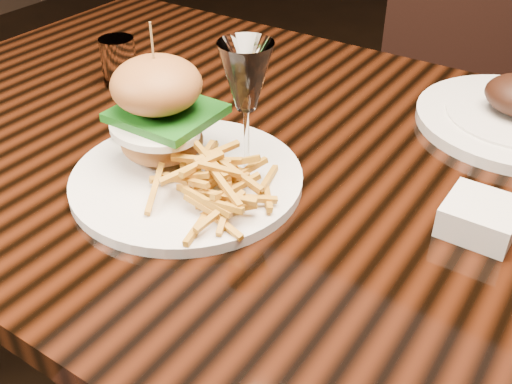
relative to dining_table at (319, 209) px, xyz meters
The scene contains 6 objects.
dining_table is the anchor object (origin of this frame).
burger_plate 0.24m from the dining_table, 137.10° to the right, with size 0.32×0.32×0.21m.
ramekin 0.25m from the dining_table, ahead, with size 0.09×0.09×0.04m, color silver.
wine_glass 0.25m from the dining_table, 134.79° to the right, with size 0.07×0.07×0.19m.
water_tumbler 0.46m from the dining_table, behind, with size 0.06×0.06×0.08m, color white.
chair_far 0.90m from the dining_table, 92.73° to the left, with size 0.58×0.58×0.95m.
Camera 1 is at (0.32, -0.66, 1.21)m, focal length 42.00 mm.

